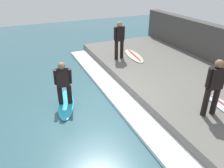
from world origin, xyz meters
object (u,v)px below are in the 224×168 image
object	(u,v)px
surfboard_riding	(66,104)
surfboard_waiting_near	(134,56)
surfer_riding	(63,81)
surfer_waiting_near	(119,38)
surfer_waiting_far	(214,85)

from	to	relation	value
surfboard_riding	surfboard_waiting_near	size ratio (longest dim) A/B	1.02
surfer_riding	surfer_waiting_near	distance (m)	3.86
surfer_riding	surfboard_waiting_near	size ratio (longest dim) A/B	0.74
surfer_waiting_near	surfboard_waiting_near	bearing A→B (deg)	-0.51
surfboard_riding	surfer_waiting_near	distance (m)	4.05
surfboard_riding	surfer_waiting_far	bearing A→B (deg)	-38.30
surfer_riding	surfer_waiting_near	xyz separation A→B (m)	(3.07, 2.30, 0.47)
surfer_riding	surfer_waiting_near	world-z (taller)	surfer_waiting_near
surfboard_riding	surfer_waiting_near	bearing A→B (deg)	36.79
surfboard_riding	surfer_riding	distance (m)	0.84
surfer_waiting_near	surfer_waiting_far	distance (m)	5.05
surfer_riding	surfer_waiting_near	size ratio (longest dim) A/B	0.87
surfer_riding	surfboard_waiting_near	distance (m)	4.51
surfboard_waiting_near	surfer_waiting_far	world-z (taller)	surfer_waiting_far
surfer_waiting_near	surfer_riding	bearing A→B (deg)	-143.21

